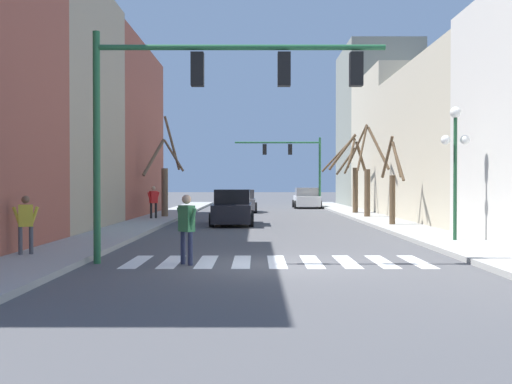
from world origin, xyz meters
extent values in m
plane|color=#4C4C4F|center=(0.00, 0.00, 0.00)|extent=(240.00, 240.00, 0.00)
cube|color=#9E9E99|center=(-5.91, 0.00, 0.07)|extent=(2.25, 90.00, 0.15)
cube|color=tan|center=(-10.04, 10.69, 5.22)|extent=(6.00, 8.83, 10.43)
cube|color=#934C3D|center=(-10.04, 21.24, 5.08)|extent=(6.00, 12.27, 10.17)
cube|color=#BCB299|center=(10.04, 15.56, 4.01)|extent=(6.00, 13.68, 8.02)
cube|color=#BCB299|center=(10.04, 27.65, 4.81)|extent=(6.00, 10.51, 9.62)
cube|color=gray|center=(10.04, 37.53, 6.83)|extent=(6.00, 9.25, 13.66)
cube|color=white|center=(-3.60, 0.74, 0.00)|extent=(0.45, 2.60, 0.01)
cube|color=white|center=(-2.70, 0.74, 0.00)|extent=(0.45, 2.60, 0.01)
cube|color=white|center=(-1.80, 0.74, 0.00)|extent=(0.45, 2.60, 0.01)
cube|color=white|center=(-0.90, 0.74, 0.00)|extent=(0.45, 2.60, 0.01)
cube|color=white|center=(0.00, 0.74, 0.00)|extent=(0.45, 2.60, 0.01)
cube|color=white|center=(0.90, 0.74, 0.00)|extent=(0.45, 2.60, 0.01)
cube|color=white|center=(1.80, 0.74, 0.00)|extent=(0.45, 2.60, 0.01)
cube|color=white|center=(2.70, 0.74, 0.00)|extent=(0.45, 2.60, 0.01)
cube|color=white|center=(3.60, 0.74, 0.00)|extent=(0.45, 2.60, 0.01)
cylinder|color=#236038|center=(-4.53, 0.42, 2.91)|extent=(0.18, 0.18, 5.82)
cylinder|color=#236038|center=(-0.92, 0.42, 5.42)|extent=(7.23, 0.14, 0.14)
cube|color=black|center=(-2.00, 0.42, 4.87)|extent=(0.32, 0.28, 0.84)
cube|color=black|center=(0.17, 0.42, 4.87)|extent=(0.32, 0.28, 0.84)
cube|color=black|center=(1.98, 0.42, 4.87)|extent=(0.32, 0.28, 0.84)
cylinder|color=#236038|center=(4.53, 32.85, 2.83)|extent=(0.18, 0.18, 5.65)
cylinder|color=#236038|center=(1.16, 32.85, 5.25)|extent=(6.74, 0.14, 0.14)
cube|color=black|center=(2.17, 32.85, 4.70)|extent=(0.32, 0.28, 0.84)
cube|color=black|center=(0.15, 32.85, 4.70)|extent=(0.32, 0.28, 0.84)
cylinder|color=#1E4C2D|center=(6.02, 5.08, 2.16)|extent=(0.12, 0.12, 4.02)
sphere|color=white|center=(6.02, 5.08, 4.35)|extent=(0.36, 0.36, 0.36)
sphere|color=white|center=(5.70, 5.08, 3.44)|extent=(0.31, 0.31, 0.31)
sphere|color=white|center=(6.34, 5.08, 3.44)|extent=(0.31, 0.31, 0.31)
cube|color=black|center=(-1.67, 14.45, 0.60)|extent=(1.79, 4.89, 0.85)
cube|color=black|center=(-1.67, 14.45, 1.37)|extent=(1.65, 2.54, 0.69)
cylinder|color=black|center=(-0.75, 12.94, 0.32)|extent=(0.22, 0.64, 0.64)
cylinder|color=black|center=(-2.58, 12.94, 0.32)|extent=(0.22, 0.64, 0.64)
cylinder|color=black|center=(-0.75, 15.97, 0.32)|extent=(0.22, 0.64, 0.64)
cylinder|color=black|center=(-2.58, 15.97, 0.32)|extent=(0.22, 0.64, 0.64)
cube|color=gray|center=(-1.48, 27.07, 0.56)|extent=(1.77, 4.17, 0.77)
cube|color=#464648|center=(-1.48, 27.07, 1.27)|extent=(1.63, 2.17, 0.63)
cylinder|color=black|center=(-0.57, 25.78, 0.32)|extent=(0.22, 0.64, 0.64)
cylinder|color=black|center=(-2.38, 25.78, 0.32)|extent=(0.22, 0.64, 0.64)
cylinder|color=black|center=(-0.57, 28.36, 0.32)|extent=(0.22, 0.64, 0.64)
cylinder|color=black|center=(-2.38, 28.36, 0.32)|extent=(0.22, 0.64, 0.64)
cube|color=white|center=(3.58, 33.95, 0.58)|extent=(1.91, 4.15, 0.82)
cube|color=gray|center=(3.58, 33.95, 1.33)|extent=(1.76, 2.16, 0.67)
cylinder|color=black|center=(2.60, 35.23, 0.32)|extent=(0.22, 0.64, 0.64)
cylinder|color=black|center=(4.55, 35.23, 0.32)|extent=(0.22, 0.64, 0.64)
cylinder|color=black|center=(2.60, 32.66, 0.32)|extent=(0.22, 0.64, 0.64)
cylinder|color=black|center=(4.55, 32.66, 0.32)|extent=(0.22, 0.64, 0.64)
cylinder|color=black|center=(-6.12, 17.21, 0.56)|extent=(0.12, 0.12, 0.81)
cylinder|color=black|center=(-5.90, 17.40, 0.56)|extent=(0.12, 0.12, 0.81)
cube|color=red|center=(-6.01, 17.31, 1.28)|extent=(0.45, 0.43, 0.64)
sphere|color=tan|center=(-6.01, 17.31, 1.75)|extent=(0.23, 0.23, 0.23)
cylinder|color=red|center=(-6.18, 17.16, 1.24)|extent=(0.27, 0.25, 0.62)
cylinder|color=red|center=(-5.84, 17.46, 1.24)|extent=(0.27, 0.25, 0.62)
cylinder|color=#282D47|center=(-2.15, 0.09, 0.41)|extent=(0.12, 0.12, 0.82)
cylinder|color=#282D47|center=(-2.36, 0.30, 0.41)|extent=(0.12, 0.12, 0.82)
cube|color=#337542|center=(-2.25, 0.20, 1.15)|extent=(0.44, 0.45, 0.65)
sphere|color=tan|center=(-2.25, 0.20, 1.62)|extent=(0.23, 0.23, 0.23)
cylinder|color=#337542|center=(-2.09, 0.03, 1.10)|extent=(0.26, 0.27, 0.63)
cylinder|color=#337542|center=(-2.41, 0.36, 1.10)|extent=(0.26, 0.27, 0.63)
cylinder|color=#4C4C51|center=(-6.71, 1.04, 0.52)|extent=(0.11, 0.11, 0.73)
cylinder|color=#4C4C51|center=(-6.46, 1.14, 0.52)|extent=(0.11, 0.11, 0.73)
cube|color=gold|center=(-6.59, 1.09, 1.17)|extent=(0.41, 0.33, 0.58)
sphere|color=brown|center=(-6.59, 1.09, 1.59)|extent=(0.21, 0.21, 0.21)
cylinder|color=gold|center=(-6.77, 1.01, 1.13)|extent=(0.26, 0.17, 0.56)
cylinder|color=gold|center=(-6.40, 1.17, 1.13)|extent=(0.26, 0.17, 0.56)
cylinder|color=brown|center=(5.72, 19.01, 1.48)|extent=(0.33, 0.33, 2.66)
cylinder|color=brown|center=(5.34, 18.42, 3.99)|extent=(0.85, 1.30, 2.65)
cylinder|color=brown|center=(6.17, 18.22, 3.97)|extent=(0.97, 1.74, 2.51)
cylinder|color=brown|center=(5.17, 19.68, 3.96)|extent=(1.17, 1.47, 2.81)
cylinder|color=brown|center=(5.80, 23.48, 1.58)|extent=(0.34, 0.34, 2.85)
cylinder|color=brown|center=(4.77, 23.80, 3.90)|extent=(2.15, 0.82, 2.36)
cylinder|color=brown|center=(5.44, 22.88, 3.91)|extent=(0.80, 1.35, 1.97)
cylinder|color=brown|center=(6.26, 24.17, 3.74)|extent=(1.01, 1.56, 1.93)
cylinder|color=brown|center=(4.95, 23.35, 4.00)|extent=(1.85, 0.46, 2.35)
cylinder|color=brown|center=(5.23, 23.71, 3.42)|extent=(1.25, 0.62, 1.79)
cylinder|color=brown|center=(-5.70, 19.19, 1.51)|extent=(0.37, 0.37, 2.71)
cylinder|color=brown|center=(-6.20, 18.52, 3.46)|extent=(1.09, 1.53, 2.18)
cylinder|color=brown|center=(-5.36, 19.81, 4.31)|extent=(0.79, 1.38, 3.06)
cylinder|color=brown|center=(-5.17, 19.15, 3.57)|extent=(1.17, 0.20, 1.81)
cylinder|color=brown|center=(5.68, 12.64, 1.27)|extent=(0.26, 0.26, 2.23)
cylinder|color=brown|center=(5.78, 11.96, 2.97)|extent=(0.30, 1.45, 1.75)
cylinder|color=brown|center=(5.54, 13.05, 3.23)|extent=(0.42, 0.95, 1.93)
cylinder|color=brown|center=(5.78, 12.21, 3.09)|extent=(0.33, 0.97, 1.66)
camera|label=1|loc=(-0.53, -14.59, 2.02)|focal=42.00mm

